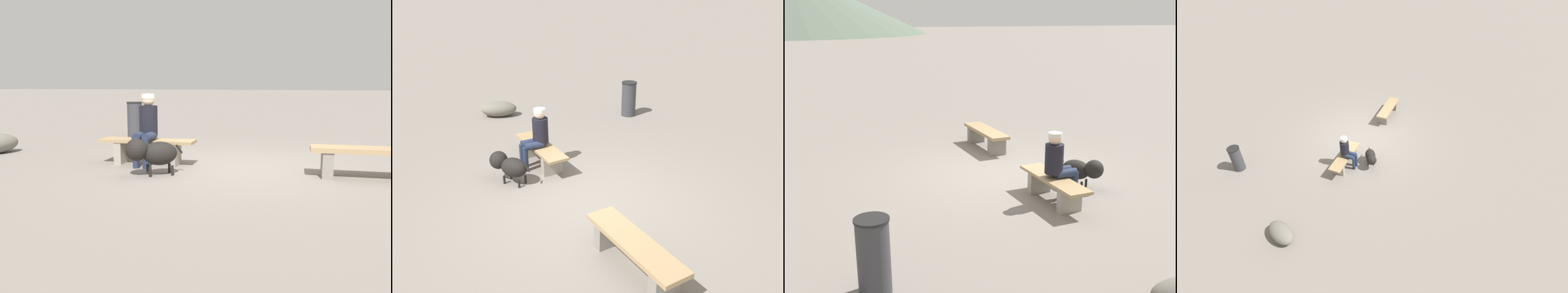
% 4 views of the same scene
% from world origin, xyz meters
% --- Properties ---
extents(ground, '(210.00, 210.00, 0.06)m').
position_xyz_m(ground, '(0.00, 0.00, -0.03)').
color(ground, gray).
extents(bench_left, '(1.80, 0.66, 0.47)m').
position_xyz_m(bench_left, '(-1.97, 0.14, 0.32)').
color(bench_left, gray).
rests_on(bench_left, ground).
extents(bench_right, '(1.73, 0.65, 0.44)m').
position_xyz_m(bench_right, '(1.67, 0.28, 0.30)').
color(bench_right, gray).
rests_on(bench_right, ground).
extents(seated_person, '(0.37, 0.61, 1.25)m').
position_xyz_m(seated_person, '(1.64, 0.36, 0.72)').
color(seated_person, black).
rests_on(seated_person, ground).
extents(dog, '(0.79, 0.71, 0.59)m').
position_xyz_m(dog, '(1.19, 1.08, 0.36)').
color(dog, black).
rests_on(dog, ground).
extents(trash_bin, '(0.41, 0.41, 0.95)m').
position_xyz_m(trash_bin, '(3.73, -2.92, 0.48)').
color(trash_bin, '#38383D').
rests_on(trash_bin, ground).
extents(boulder, '(0.76, 1.06, 0.41)m').
position_xyz_m(boulder, '(5.10, 0.40, 0.20)').
color(boulder, '#6B665B').
rests_on(boulder, ground).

